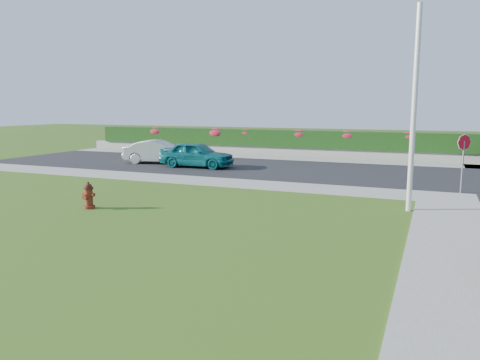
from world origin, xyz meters
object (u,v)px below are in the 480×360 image
at_px(fire_hydrant, 89,196).
at_px(stop_sign, 464,150).
at_px(sedan_teal, 197,154).
at_px(utility_pole, 414,110).
at_px(sedan_silver, 159,152).

distance_m(fire_hydrant, stop_sign, 13.42).
bearing_deg(sedan_teal, fire_hydrant, -172.87).
relative_size(utility_pole, stop_sign, 2.79).
bearing_deg(stop_sign, utility_pole, -131.03).
bearing_deg(stop_sign, sedan_silver, 149.33).
distance_m(sedan_silver, utility_pole, 15.87).
distance_m(fire_hydrant, sedan_teal, 10.38).
height_order(sedan_teal, sedan_silver, sedan_teal).
relative_size(sedan_silver, utility_pole, 0.63).
distance_m(utility_pole, stop_sign, 4.37).
relative_size(fire_hydrant, utility_pole, 0.14).
xyz_separation_m(fire_hydrant, utility_pole, (9.51, 3.61, 2.72)).
height_order(sedan_teal, utility_pole, utility_pole).
height_order(fire_hydrant, sedan_silver, sedan_silver).
relative_size(sedan_teal, utility_pole, 0.64).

